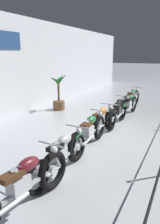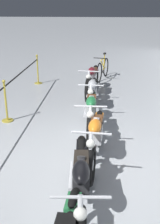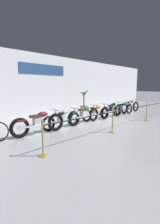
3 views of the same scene
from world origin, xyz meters
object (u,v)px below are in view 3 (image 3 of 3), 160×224
(motorcycle_green_2, at_px, (84,115))
(motorcycle_green_5, at_px, (123,108))
(motorcycle_silver_1, at_px, (62,119))
(stanchion_mid_right, at_px, (146,115))
(potted_palm_left_of_row, at_px, (84,103))
(stanchion_mid_left, at_px, (112,124))
(motorcycle_maroon_0, at_px, (39,123))
(motorcycle_black_4, at_px, (112,110))
(motorcycle_green_6, at_px, (130,106))
(motorcycle_orange_3, at_px, (96,112))
(stanchion_far_left, at_px, (117,114))

(motorcycle_green_2, relative_size, motorcycle_green_5, 1.06)
(motorcycle_silver_1, xyz_separation_m, stanchion_mid_right, (4.54, -2.07, -0.10))
(potted_palm_left_of_row, distance_m, stanchion_mid_right, 5.27)
(stanchion_mid_left, distance_m, stanchion_mid_right, 3.54)
(motorcycle_maroon_0, relative_size, potted_palm_left_of_row, 1.37)
(motorcycle_green_2, relative_size, stanchion_mid_left, 2.28)
(motorcycle_maroon_0, xyz_separation_m, stanchion_mid_left, (2.31, -2.01, -0.12))
(motorcycle_black_4, xyz_separation_m, stanchion_mid_left, (-3.18, -2.07, -0.11))
(motorcycle_maroon_0, distance_m, potted_palm_left_of_row, 7.08)
(motorcycle_black_4, bearing_deg, potted_palm_left_of_row, 75.42)
(motorcycle_green_5, bearing_deg, potted_palm_left_of_row, 97.70)
(motorcycle_silver_1, bearing_deg, motorcycle_green_2, 0.97)
(stanchion_mid_left, xyz_separation_m, stanchion_mid_right, (3.54, 0.00, 0.00))
(motorcycle_black_4, height_order, motorcycle_green_6, motorcycle_green_6)
(motorcycle_orange_3, bearing_deg, motorcycle_maroon_0, -177.00)
(motorcycle_silver_1, xyz_separation_m, motorcycle_green_6, (6.88, 0.14, 0.02))
(motorcycle_green_2, relative_size, stanchion_far_left, 0.23)
(motorcycle_green_6, bearing_deg, stanchion_mid_left, -159.38)
(stanchion_far_left, distance_m, stanchion_mid_right, 3.24)
(motorcycle_green_2, distance_m, motorcycle_green_5, 3.90)
(motorcycle_black_4, distance_m, motorcycle_green_5, 1.27)
(stanchion_far_left, distance_m, stanchion_mid_left, 0.50)
(motorcycle_maroon_0, bearing_deg, motorcycle_black_4, 0.63)
(motorcycle_green_6, xyz_separation_m, stanchion_mid_left, (-5.88, -2.21, -0.12))
(motorcycle_green_5, distance_m, stanchion_mid_right, 2.18)
(motorcycle_black_4, xyz_separation_m, stanchion_mid_right, (0.37, -2.07, -0.11))
(motorcycle_black_4, bearing_deg, motorcycle_maroon_0, -179.37)
(motorcycle_green_6, height_order, stanchion_mid_left, stanchion_mid_left)
(motorcycle_orange_3, bearing_deg, motorcycle_green_5, -5.16)
(motorcycle_silver_1, relative_size, motorcycle_green_6, 0.96)
(motorcycle_silver_1, height_order, motorcycle_green_2, motorcycle_green_2)
(potted_palm_left_of_row, xyz_separation_m, stanchion_mid_right, (-0.46, -5.24, -0.30))
(stanchion_far_left, bearing_deg, motorcycle_green_6, 21.73)
(motorcycle_maroon_0, relative_size, stanchion_mid_right, 2.28)
(potted_palm_left_of_row, bearing_deg, motorcycle_black_4, -104.58)
(motorcycle_silver_1, distance_m, stanchion_far_left, 2.48)
(motorcycle_black_4, relative_size, stanchion_mid_left, 2.32)
(motorcycle_orange_3, bearing_deg, stanchion_mid_right, -50.60)
(motorcycle_maroon_0, xyz_separation_m, motorcycle_orange_3, (4.02, 0.21, -0.02))
(stanchion_far_left, height_order, stanchion_mid_left, same)
(motorcycle_black_4, bearing_deg, stanchion_mid_left, -146.84)
(stanchion_mid_left, bearing_deg, stanchion_mid_right, 0.00)
(motorcycle_green_2, distance_m, motorcycle_orange_3, 1.18)
(motorcycle_maroon_0, height_order, stanchion_mid_right, stanchion_mid_right)
(motorcycle_green_5, relative_size, stanchion_mid_left, 2.15)
(motorcycle_silver_1, bearing_deg, stanchion_mid_left, -64.22)
(stanchion_mid_right, bearing_deg, motorcycle_green_5, 65.64)
(motorcycle_maroon_0, height_order, motorcycle_black_4, motorcycle_maroon_0)
(stanchion_far_left, bearing_deg, stanchion_mid_right, 0.00)
(motorcycle_orange_3, relative_size, motorcycle_black_4, 0.89)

